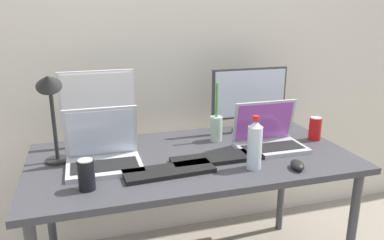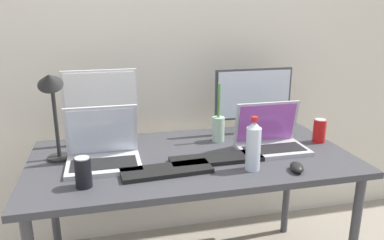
# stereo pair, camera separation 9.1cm
# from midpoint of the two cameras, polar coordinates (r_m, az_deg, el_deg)

# --- Properties ---
(wall_back) EXTENTS (7.00, 0.08, 2.60)m
(wall_back) POSITION_cam_midpoint_polar(r_m,az_deg,el_deg) (2.28, -5.54, 13.33)
(wall_back) COLOR silver
(wall_back) RESTS_ON ground
(work_desk) EXTENTS (1.54, 0.78, 0.74)m
(work_desk) POSITION_cam_midpoint_polar(r_m,az_deg,el_deg) (1.86, -1.41, -7.24)
(work_desk) COLOR #424247
(work_desk) RESTS_ON ground
(monitor_left) EXTENTS (0.38, 0.19, 0.39)m
(monitor_left) POSITION_cam_midpoint_polar(r_m,az_deg,el_deg) (1.98, -15.38, 2.11)
(monitor_left) COLOR silver
(monitor_left) RESTS_ON work_desk
(monitor_center) EXTENTS (0.45, 0.18, 0.37)m
(monitor_center) POSITION_cam_midpoint_polar(r_m,az_deg,el_deg) (2.15, 7.54, 3.42)
(monitor_center) COLOR #38383D
(monitor_center) RESTS_ON work_desk
(laptop_silver) EXTENTS (0.33, 0.25, 0.26)m
(laptop_silver) POSITION_cam_midpoint_polar(r_m,az_deg,el_deg) (1.76, -14.82, -4.87)
(laptop_silver) COLOR silver
(laptop_silver) RESTS_ON work_desk
(laptop_secondary) EXTENTS (0.34, 0.22, 0.24)m
(laptop_secondary) POSITION_cam_midpoint_polar(r_m,az_deg,el_deg) (1.94, 10.26, -2.64)
(laptop_secondary) COLOR #B7B7BC
(laptop_secondary) RESTS_ON work_desk
(keyboard_main) EXTENTS (0.40, 0.16, 0.02)m
(keyboard_main) POSITION_cam_midpoint_polar(r_m,az_deg,el_deg) (1.64, -5.10, -7.78)
(keyboard_main) COLOR black
(keyboard_main) RESTS_ON work_desk
(keyboard_aux) EXTENTS (0.44, 0.13, 0.02)m
(keyboard_aux) POSITION_cam_midpoint_polar(r_m,az_deg,el_deg) (1.77, 2.38, -5.90)
(keyboard_aux) COLOR black
(keyboard_aux) RESTS_ON work_desk
(mouse_by_keyboard) EXTENTS (0.08, 0.11, 0.04)m
(mouse_by_keyboard) POSITION_cam_midpoint_polar(r_m,az_deg,el_deg) (1.73, 14.32, -6.67)
(mouse_by_keyboard) COLOR black
(mouse_by_keyboard) RESTS_ON work_desk
(water_bottle) EXTENTS (0.07, 0.07, 0.24)m
(water_bottle) POSITION_cam_midpoint_polar(r_m,az_deg,el_deg) (1.67, 8.00, -3.75)
(water_bottle) COLOR silver
(water_bottle) RESTS_ON work_desk
(soda_can_near_keyboard) EXTENTS (0.07, 0.07, 0.13)m
(soda_can_near_keyboard) POSITION_cam_midpoint_polar(r_m,az_deg,el_deg) (1.55, -17.45, -7.99)
(soda_can_near_keyboard) COLOR black
(soda_can_near_keyboard) RESTS_ON work_desk
(soda_can_by_laptop) EXTENTS (0.07, 0.07, 0.13)m
(soda_can_by_laptop) POSITION_cam_midpoint_polar(r_m,az_deg,el_deg) (2.12, 17.09, -1.27)
(soda_can_by_laptop) COLOR red
(soda_can_by_laptop) RESTS_ON work_desk
(bamboo_vase) EXTENTS (0.07, 0.07, 0.32)m
(bamboo_vase) POSITION_cam_midpoint_polar(r_m,az_deg,el_deg) (2.01, 2.42, -1.11)
(bamboo_vase) COLOR #B2D1B7
(bamboo_vase) RESTS_ON work_desk
(desk_lamp) EXTENTS (0.11, 0.18, 0.45)m
(desk_lamp) POSITION_cam_midpoint_polar(r_m,az_deg,el_deg) (1.75, -22.15, 2.79)
(desk_lamp) COLOR black
(desk_lamp) RESTS_ON work_desk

